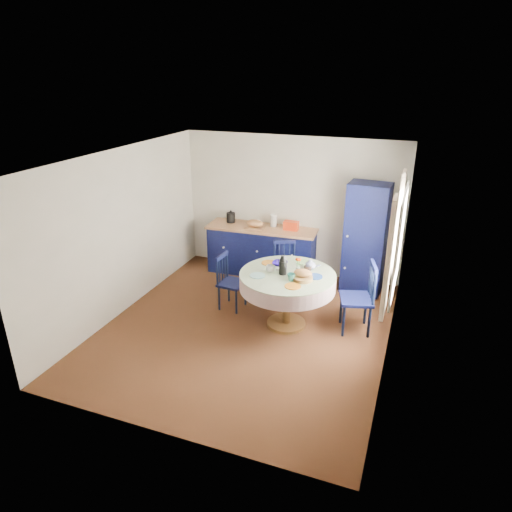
{
  "coord_description": "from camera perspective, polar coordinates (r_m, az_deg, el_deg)",
  "views": [
    {
      "loc": [
        2.18,
        -5.39,
        3.56
      ],
      "look_at": [
        0.09,
        0.2,
        1.09
      ],
      "focal_mm": 32.0,
      "sensor_mm": 36.0,
      "label": 1
    }
  ],
  "objects": [
    {
      "name": "mug_a",
      "position": [
        6.56,
        1.77,
        -1.58
      ],
      "size": [
        0.12,
        0.12,
        0.1
      ],
      "primitive_type": "imported",
      "color": "silver",
      "rests_on": "dining_table"
    },
    {
      "name": "chair_far",
      "position": [
        7.61,
        3.64,
        -1.56
      ],
      "size": [
        0.54,
        0.53,
        0.92
      ],
      "rotation": [
        0.0,
        0.0,
        0.44
      ],
      "color": "black",
      "rests_on": "floor"
    },
    {
      "name": "dining_table",
      "position": [
        6.57,
        4.0,
        -3.25
      ],
      "size": [
        1.38,
        1.38,
        1.12
      ],
      "color": "brown",
      "rests_on": "floor"
    },
    {
      "name": "wall_left",
      "position": [
        7.2,
        -16.35,
        2.85
      ],
      "size": [
        0.02,
        4.5,
        2.5
      ],
      "primitive_type": "cube",
      "color": "beige",
      "rests_on": "floor"
    },
    {
      "name": "chair_left",
      "position": [
        7.19,
        -3.28,
        -3.19
      ],
      "size": [
        0.4,
        0.42,
        0.89
      ],
      "rotation": [
        0.0,
        0.0,
        1.5
      ],
      "color": "black",
      "rests_on": "floor"
    },
    {
      "name": "mug_c",
      "position": [
        6.61,
        6.49,
        -1.56
      ],
      "size": [
        0.11,
        0.11,
        0.09
      ],
      "primitive_type": "imported",
      "color": "black",
      "rests_on": "dining_table"
    },
    {
      "name": "wall_back",
      "position": [
        8.27,
        4.44,
        6.22
      ],
      "size": [
        4.0,
        0.02,
        2.5
      ],
      "primitive_type": "cube",
      "color": "beige",
      "rests_on": "floor"
    },
    {
      "name": "window",
      "position": [
        6.05,
        17.17,
        1.8
      ],
      "size": [
        0.1,
        1.74,
        1.45
      ],
      "color": "white",
      "rests_on": "wall_right"
    },
    {
      "name": "mug_b",
      "position": [
        6.3,
        4.41,
        -2.65
      ],
      "size": [
        0.11,
        0.11,
        0.1
      ],
      "primitive_type": "imported",
      "color": "#29736D",
      "rests_on": "dining_table"
    },
    {
      "name": "pantry_cabinet",
      "position": [
        7.74,
        13.52,
        2.06
      ],
      "size": [
        0.69,
        0.52,
        1.88
      ],
      "rotation": [
        0.0,
        0.0,
        -0.08
      ],
      "color": "black",
      "rests_on": "floor"
    },
    {
      "name": "mug_d",
      "position": [
        6.84,
        3.41,
        -0.54
      ],
      "size": [
        0.1,
        0.1,
        0.1
      ],
      "primitive_type": "imported",
      "color": "silver",
      "rests_on": "dining_table"
    },
    {
      "name": "wall_right",
      "position": [
        5.87,
        17.08,
        -1.73
      ],
      "size": [
        0.02,
        4.5,
        2.5
      ],
      "primitive_type": "cube",
      "color": "beige",
      "rests_on": "floor"
    },
    {
      "name": "kitchen_counter",
      "position": [
        8.4,
        0.73,
        0.85
      ],
      "size": [
        2.02,
        0.72,
        1.13
      ],
      "rotation": [
        0.0,
        0.0,
        0.05
      ],
      "color": "black",
      "rests_on": "floor"
    },
    {
      "name": "chair_right",
      "position": [
        6.68,
        12.83,
        -5.07
      ],
      "size": [
        0.56,
        0.57,
        1.05
      ],
      "rotation": [
        0.0,
        0.0,
        -1.3
      ],
      "color": "black",
      "rests_on": "floor"
    },
    {
      "name": "floor",
      "position": [
        6.81,
        -1.28,
        -8.99
      ],
      "size": [
        4.5,
        4.5,
        0.0
      ],
      "primitive_type": "plane",
      "color": "black",
      "rests_on": "ground"
    },
    {
      "name": "cobalt_bowl",
      "position": [
        6.78,
        3.0,
        -0.97
      ],
      "size": [
        0.22,
        0.22,
        0.05
      ],
      "primitive_type": "imported",
      "color": "#15076A",
      "rests_on": "dining_table"
    },
    {
      "name": "ceiling",
      "position": [
        5.91,
        -1.5,
        12.17
      ],
      "size": [
        4.5,
        4.5,
        0.0
      ],
      "primitive_type": "plane",
      "rotation": [
        3.14,
        0.0,
        0.0
      ],
      "color": "white",
      "rests_on": "wall_back"
    }
  ]
}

